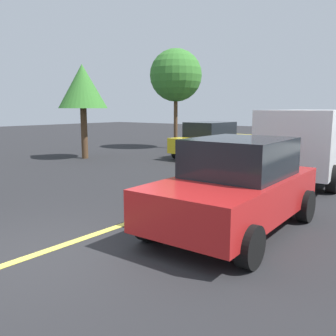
{
  "coord_description": "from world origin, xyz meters",
  "views": [
    {
      "loc": [
        -2.88,
        -4.95,
        2.25
      ],
      "look_at": [
        2.15,
        -0.91,
        1.19
      ],
      "focal_mm": 38.87,
      "sensor_mm": 36.0,
      "label": 1
    }
  ],
  "objects_px": {
    "car_yellow_far_lane": "(212,140)",
    "tree_right_verge": "(176,76)",
    "tree_centre_verge": "(83,87)",
    "car_red_behind_van": "(236,185)",
    "white_van": "(308,139)"
  },
  "relations": [
    {
      "from": "car_yellow_far_lane",
      "to": "tree_right_verge",
      "type": "distance_m",
      "value": 5.3
    },
    {
      "from": "car_yellow_far_lane",
      "to": "tree_centre_verge",
      "type": "distance_m",
      "value": 6.27
    },
    {
      "from": "car_yellow_far_lane",
      "to": "car_red_behind_van",
      "type": "xyz_separation_m",
      "value": [
        -8.45,
        -5.8,
        0.03
      ]
    },
    {
      "from": "white_van",
      "to": "tree_centre_verge",
      "type": "height_order",
      "value": "tree_centre_verge"
    },
    {
      "from": "white_van",
      "to": "car_red_behind_van",
      "type": "height_order",
      "value": "white_van"
    },
    {
      "from": "car_yellow_far_lane",
      "to": "tree_centre_verge",
      "type": "relative_size",
      "value": 1.07
    },
    {
      "from": "white_van",
      "to": "tree_right_verge",
      "type": "bearing_deg",
      "value": 62.95
    },
    {
      "from": "tree_centre_verge",
      "to": "tree_right_verge",
      "type": "xyz_separation_m",
      "value": [
        5.95,
        -0.63,
        0.87
      ]
    },
    {
      "from": "car_yellow_far_lane",
      "to": "car_red_behind_van",
      "type": "distance_m",
      "value": 10.25
    },
    {
      "from": "car_yellow_far_lane",
      "to": "tree_centre_verge",
      "type": "height_order",
      "value": "tree_centre_verge"
    },
    {
      "from": "car_red_behind_van",
      "to": "tree_right_verge",
      "type": "relative_size",
      "value": 0.73
    },
    {
      "from": "white_van",
      "to": "tree_right_verge",
      "type": "distance_m",
      "value": 10.3
    },
    {
      "from": "car_red_behind_van",
      "to": "tree_centre_verge",
      "type": "height_order",
      "value": "tree_centre_verge"
    },
    {
      "from": "car_red_behind_van",
      "to": "tree_centre_verge",
      "type": "bearing_deg",
      "value": 65.78
    },
    {
      "from": "car_red_behind_van",
      "to": "tree_right_verge",
      "type": "distance_m",
      "value": 14.49
    }
  ]
}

